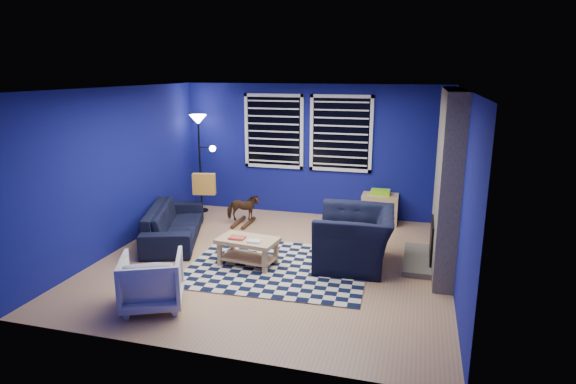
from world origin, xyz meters
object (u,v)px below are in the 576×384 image
object	(u,v)px
tv	(449,153)
armchair_big	(355,238)
armchair_bent	(152,281)
floor_lamp	(200,133)
sofa	(174,223)
cabinet	(380,208)
rocking_horse	(243,208)
coffee_table	(248,246)

from	to	relation	value
tv	armchair_big	world-z (taller)	tv
armchair_big	armchair_bent	xyz separation A→B (m)	(-2.14, -1.92, -0.08)
floor_lamp	armchair_big	bearing A→B (deg)	-30.07
sofa	armchair_bent	world-z (taller)	armchair_bent
armchair_big	floor_lamp	bearing A→B (deg)	-123.47
sofa	armchair_big	bearing A→B (deg)	-114.11
sofa	cabinet	distance (m)	3.68
rocking_horse	floor_lamp	distance (m)	1.76
armchair_big	coffee_table	size ratio (longest dim) A/B	1.36
coffee_table	tv	bearing A→B (deg)	39.31
rocking_horse	floor_lamp	xyz separation A→B (m)	(-1.08, 0.59, 1.25)
sofa	floor_lamp	world-z (taller)	floor_lamp
sofa	armchair_big	xyz separation A→B (m)	(3.02, -0.25, 0.12)
armchair_big	rocking_horse	bearing A→B (deg)	-124.13
tv	cabinet	distance (m)	1.59
tv	floor_lamp	distance (m)	4.58
sofa	armchair_bent	xyz separation A→B (m)	(0.88, -2.17, 0.04)
coffee_table	floor_lamp	bearing A→B (deg)	127.64
sofa	armchair_bent	bearing A→B (deg)	-177.30
tv	rocking_horse	world-z (taller)	tv
armchair_bent	floor_lamp	world-z (taller)	floor_lamp
armchair_big	cabinet	world-z (taller)	armchair_big
tv	armchair_bent	xyz separation A→B (m)	(-3.42, -3.74, -1.08)
armchair_bent	cabinet	world-z (taller)	armchair_bent
rocking_horse	coffee_table	xyz separation A→B (m)	(0.73, -1.76, -0.02)
armchair_big	floor_lamp	size ratio (longest dim) A/B	0.64
rocking_horse	tv	bearing A→B (deg)	-101.91
tv	rocking_horse	xyz separation A→B (m)	(-3.49, -0.50, -1.09)
sofa	floor_lamp	size ratio (longest dim) A/B	1.02
armchair_big	rocking_horse	size ratio (longest dim) A/B	2.13
sofa	rocking_horse	bearing A→B (deg)	-56.66
sofa	coffee_table	distance (m)	1.69
sofa	cabinet	xyz separation A→B (m)	(3.20, 1.82, -0.01)
sofa	floor_lamp	distance (m)	2.11
tv	floor_lamp	xyz separation A→B (m)	(-4.57, 0.09, 0.17)
rocking_horse	cabinet	size ratio (longest dim) A/B	0.88
armchair_bent	rocking_horse	distance (m)	3.24
sofa	cabinet	size ratio (longest dim) A/B	2.99
coffee_table	cabinet	world-z (taller)	cabinet
sofa	armchair_big	world-z (taller)	armchair_big
tv	cabinet	world-z (taller)	tv
rocking_horse	floor_lamp	bearing A→B (deg)	41.24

